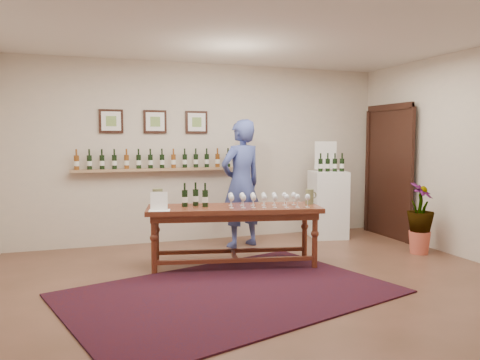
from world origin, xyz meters
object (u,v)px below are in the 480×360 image
object	(u,v)px
display_pedestal	(328,204)
potted_plant	(420,218)
person	(241,184)
tasting_table	(234,215)

from	to	relation	value
display_pedestal	potted_plant	xyz separation A→B (m)	(0.67, -1.40, -0.04)
display_pedestal	potted_plant	world-z (taller)	display_pedestal
potted_plant	person	size ratio (longest dim) A/B	0.46
display_pedestal	person	bearing A→B (deg)	-174.33
tasting_table	potted_plant	size ratio (longest dim) A/B	2.61
potted_plant	person	bearing A→B (deg)	150.80
tasting_table	person	xyz separation A→B (m)	(0.45, 1.02, 0.30)
display_pedestal	potted_plant	distance (m)	1.56
display_pedestal	person	distance (m)	1.62
tasting_table	potted_plant	xyz separation A→B (m)	(2.69, -0.23, -0.15)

